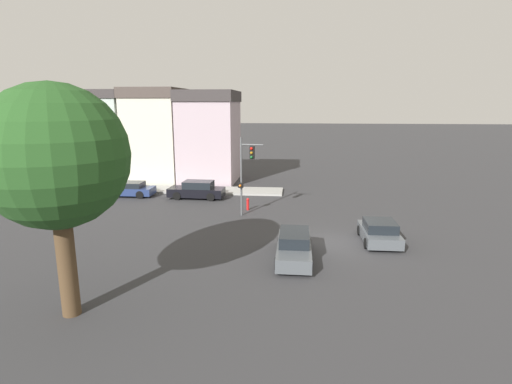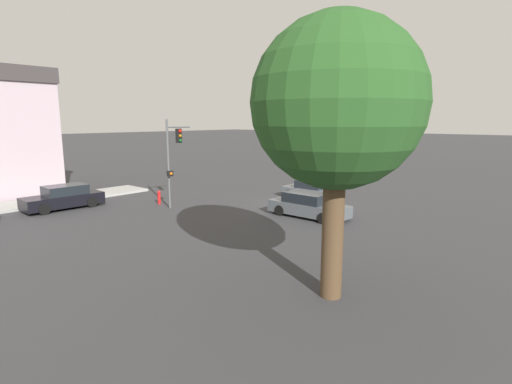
% 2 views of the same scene
% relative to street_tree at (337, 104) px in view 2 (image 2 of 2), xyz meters
% --- Properties ---
extents(ground_plane, '(300.00, 300.00, 0.00)m').
position_rel_street_tree_xyz_m(ground_plane, '(9.07, -10.96, -6.03)').
color(ground_plane, '#333335').
extents(street_tree, '(5.18, 5.18, 8.67)m').
position_rel_street_tree_xyz_m(street_tree, '(0.00, 0.00, 0.00)').
color(street_tree, '#4C3823').
rests_on(street_tree, ground_plane).
extents(traffic_signal, '(0.49, 1.81, 5.64)m').
position_rel_street_tree_xyz_m(traffic_signal, '(14.38, -5.01, -2.44)').
color(traffic_signal, '#515456').
rests_on(traffic_signal, ground_plane).
extents(crossing_car_0, '(4.79, 1.86, 1.42)m').
position_rel_street_tree_xyz_m(crossing_car_0, '(6.48, -8.47, -5.36)').
color(crossing_car_0, '#4C5156').
rests_on(crossing_car_0, ground_plane).
extents(crossing_car_1, '(3.83, 2.06, 1.32)m').
position_rel_street_tree_xyz_m(crossing_car_1, '(9.50, -13.39, -5.41)').
color(crossing_car_1, '#4C5156').
rests_on(crossing_car_1, ground_plane).
extents(parked_car_0, '(2.08, 4.76, 1.50)m').
position_rel_street_tree_xyz_m(parked_car_0, '(19.45, -0.15, -5.32)').
color(parked_car_0, black).
rests_on(parked_car_0, ground_plane).
extents(fire_hydrant, '(0.22, 0.22, 0.92)m').
position_rel_street_tree_xyz_m(fire_hydrant, '(16.01, -4.93, -5.54)').
color(fire_hydrant, red).
rests_on(fire_hydrant, ground_plane).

